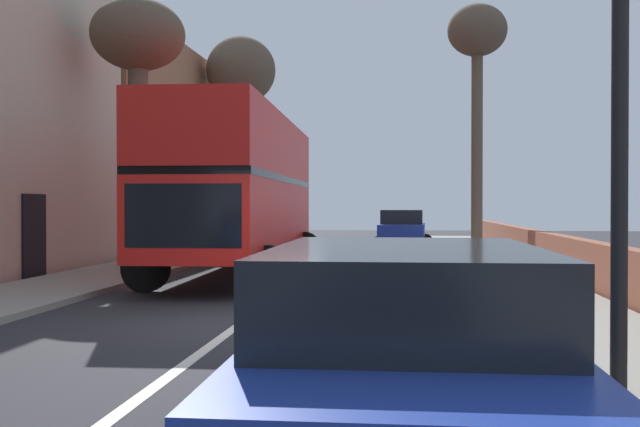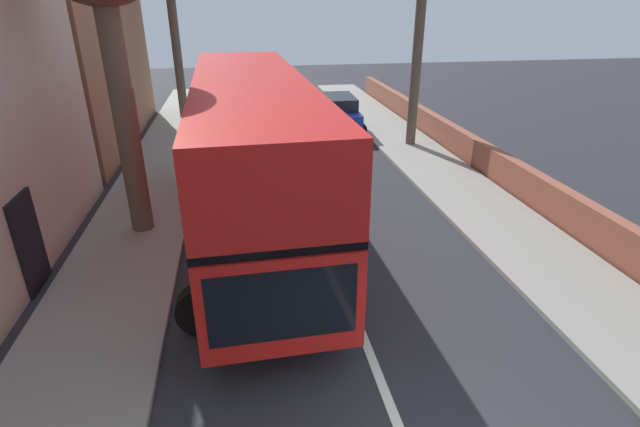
{
  "view_description": "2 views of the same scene",
  "coord_description": "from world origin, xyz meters",
  "px_view_note": "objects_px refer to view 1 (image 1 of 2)",
  "views": [
    {
      "loc": [
        2.48,
        -11.22,
        1.84
      ],
      "look_at": [
        0.59,
        5.8,
        1.63
      ],
      "focal_mm": 41.66,
      "sensor_mm": 36.0,
      "label": 1
    },
    {
      "loc": [
        -1.98,
        -3.64,
        5.7
      ],
      "look_at": [
        -0.45,
        5.26,
        1.6
      ],
      "focal_mm": 26.68,
      "sensor_mm": 36.0,
      "label": 2
    }
  ],
  "objects_px": {
    "parked_car_blue_right_3": "(403,228)",
    "street_tree_left_0": "(138,50)",
    "double_decker_bus": "(240,185)",
    "street_tree_left_2": "(241,74)",
    "parked_car_blue_right_2": "(406,351)",
    "street_tree_right_3": "(477,46)"
  },
  "relations": [
    {
      "from": "double_decker_bus",
      "to": "street_tree_right_3",
      "type": "distance_m",
      "value": 11.11
    },
    {
      "from": "double_decker_bus",
      "to": "street_tree_left_2",
      "type": "xyz_separation_m",
      "value": [
        -3.08,
        14.12,
        5.38
      ]
    },
    {
      "from": "street_tree_left_0",
      "to": "street_tree_left_2",
      "type": "distance_m",
      "value": 13.46
    },
    {
      "from": "parked_car_blue_right_2",
      "to": "street_tree_right_3",
      "type": "bearing_deg",
      "value": 83.21
    },
    {
      "from": "parked_car_blue_right_3",
      "to": "street_tree_left_0",
      "type": "bearing_deg",
      "value": -126.69
    },
    {
      "from": "parked_car_blue_right_3",
      "to": "street_tree_left_0",
      "type": "height_order",
      "value": "street_tree_left_0"
    },
    {
      "from": "parked_car_blue_right_2",
      "to": "street_tree_right_3",
      "type": "distance_m",
      "value": 22.52
    },
    {
      "from": "double_decker_bus",
      "to": "parked_car_blue_right_2",
      "type": "relative_size",
      "value": 2.47
    },
    {
      "from": "street_tree_left_0",
      "to": "street_tree_right_3",
      "type": "relative_size",
      "value": 0.85
    },
    {
      "from": "double_decker_bus",
      "to": "street_tree_left_0",
      "type": "xyz_separation_m",
      "value": [
        -3.0,
        0.77,
        3.71
      ]
    },
    {
      "from": "double_decker_bus",
      "to": "parked_car_blue_right_2",
      "type": "distance_m",
      "value": 14.83
    },
    {
      "from": "street_tree_left_0",
      "to": "street_tree_right_3",
      "type": "distance_m",
      "value": 11.8
    },
    {
      "from": "parked_car_blue_right_2",
      "to": "parked_car_blue_right_3",
      "type": "xyz_separation_m",
      "value": [
        -0.0,
        24.57,
        0.02
      ]
    },
    {
      "from": "parked_car_blue_right_2",
      "to": "street_tree_left_2",
      "type": "xyz_separation_m",
      "value": [
        -7.28,
        28.27,
        6.82
      ]
    },
    {
      "from": "street_tree_left_2",
      "to": "parked_car_blue_right_3",
      "type": "bearing_deg",
      "value": -26.94
    },
    {
      "from": "street_tree_right_3",
      "to": "street_tree_left_2",
      "type": "bearing_deg",
      "value": 145.16
    },
    {
      "from": "double_decker_bus",
      "to": "street_tree_left_2",
      "type": "bearing_deg",
      "value": 102.29
    },
    {
      "from": "parked_car_blue_right_2",
      "to": "street_tree_left_0",
      "type": "xyz_separation_m",
      "value": [
        -7.2,
        14.92,
        5.15
      ]
    },
    {
      "from": "double_decker_bus",
      "to": "parked_car_blue_right_3",
      "type": "relative_size",
      "value": 2.52
    },
    {
      "from": "parked_car_blue_right_2",
      "to": "street_tree_left_2",
      "type": "relative_size",
      "value": 0.49
    },
    {
      "from": "double_decker_bus",
      "to": "parked_car_blue_right_2",
      "type": "height_order",
      "value": "double_decker_bus"
    },
    {
      "from": "parked_car_blue_right_2",
      "to": "parked_car_blue_right_3",
      "type": "relative_size",
      "value": 1.02
    }
  ]
}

